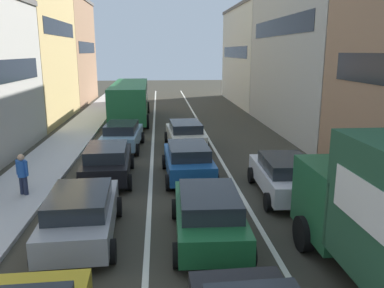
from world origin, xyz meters
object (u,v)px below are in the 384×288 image
object	(u,v)px
sedan_left_lane_third	(107,161)
sedan_right_lane_behind_truck	(285,175)
hatchback_centre_lane_third	(188,160)
coupe_centre_lane_fourth	(185,134)
pedestrian_near_kerb	(22,173)
sedan_centre_lane_second	(208,214)
sedan_left_lane_fourth	(122,135)
bus_mid_queue_primary	(130,98)
wagon_left_lane_second	(81,213)

from	to	relation	value
sedan_left_lane_third	sedan_right_lane_behind_truck	xyz separation A→B (m)	(6.75, -2.43, 0.00)
hatchback_centre_lane_third	sedan_left_lane_third	size ratio (longest dim) A/B	1.00
coupe_centre_lane_fourth	pedestrian_near_kerb	xyz separation A→B (m)	(-6.40, -7.05, 0.15)
sedan_centre_lane_second	coupe_centre_lane_fourth	xyz separation A→B (m)	(0.09, 10.86, 0.00)
sedan_left_lane_fourth	sedan_right_lane_behind_truck	bearing A→B (deg)	-135.83
hatchback_centre_lane_third	bus_mid_queue_primary	bearing A→B (deg)	11.37
hatchback_centre_lane_third	bus_mid_queue_primary	distance (m)	14.57
hatchback_centre_lane_third	bus_mid_queue_primary	world-z (taller)	bus_mid_queue_primary
bus_mid_queue_primary	pedestrian_near_kerb	xyz separation A→B (m)	(-2.82, -15.92, -0.81)
sedan_left_lane_third	coupe_centre_lane_fourth	xyz separation A→B (m)	(3.60, 5.20, 0.00)
sedan_centre_lane_second	hatchback_centre_lane_third	size ratio (longest dim) A/B	1.00
wagon_left_lane_second	sedan_centre_lane_second	bearing A→B (deg)	-97.48
sedan_left_lane_third	coupe_centre_lane_fourth	distance (m)	6.32
sedan_centre_lane_second	sedan_left_lane_fourth	size ratio (longest dim) A/B	0.99
sedan_centre_lane_second	sedan_left_lane_fourth	bearing A→B (deg)	18.79
sedan_left_lane_third	pedestrian_near_kerb	world-z (taller)	pedestrian_near_kerb
wagon_left_lane_second	sedan_right_lane_behind_truck	distance (m)	7.41
coupe_centre_lane_fourth	bus_mid_queue_primary	world-z (taller)	bus_mid_queue_primary
hatchback_centre_lane_third	sedan_left_lane_third	bearing A→B (deg)	86.83
wagon_left_lane_second	sedan_left_lane_third	xyz separation A→B (m)	(0.06, 5.34, 0.00)
bus_mid_queue_primary	sedan_centre_lane_second	bearing A→B (deg)	-170.97
wagon_left_lane_second	hatchback_centre_lane_third	bearing A→B (deg)	-35.41
hatchback_centre_lane_third	pedestrian_near_kerb	world-z (taller)	pedestrian_near_kerb
wagon_left_lane_second	hatchback_centre_lane_third	distance (m)	6.28
sedan_left_lane_fourth	sedan_right_lane_behind_truck	distance (m)	10.07
wagon_left_lane_second	sedan_left_lane_third	distance (m)	5.34
sedan_right_lane_behind_truck	pedestrian_near_kerb	xyz separation A→B (m)	(-9.55, 0.59, 0.15)
sedan_left_lane_fourth	pedestrian_near_kerb	size ratio (longest dim) A/B	2.65
coupe_centre_lane_fourth	pedestrian_near_kerb	world-z (taller)	pedestrian_near_kerb
bus_mid_queue_primary	sedan_left_lane_fourth	bearing A→B (deg)	179.90
hatchback_centre_lane_third	pedestrian_near_kerb	distance (m)	6.41
sedan_left_lane_fourth	pedestrian_near_kerb	distance (m)	7.63
sedan_left_lane_third	coupe_centre_lane_fourth	size ratio (longest dim) A/B	0.99
sedan_centre_lane_second	wagon_left_lane_second	bearing A→B (deg)	86.52
coupe_centre_lane_fourth	hatchback_centre_lane_third	bearing A→B (deg)	174.13
wagon_left_lane_second	sedan_right_lane_behind_truck	xyz separation A→B (m)	(6.82, 2.91, 0.00)
coupe_centre_lane_fourth	sedan_right_lane_behind_truck	size ratio (longest dim) A/B	1.01
sedan_centre_lane_second	bus_mid_queue_primary	bearing A→B (deg)	11.65
coupe_centre_lane_fourth	sedan_left_lane_fourth	xyz separation A→B (m)	(-3.44, -0.02, 0.00)
hatchback_centre_lane_third	bus_mid_queue_primary	size ratio (longest dim) A/B	0.41
wagon_left_lane_second	pedestrian_near_kerb	size ratio (longest dim) A/B	2.63
coupe_centre_lane_fourth	sedan_right_lane_behind_truck	bearing A→B (deg)	-160.80
coupe_centre_lane_fourth	sedan_left_lane_fourth	distance (m)	3.44
sedan_left_lane_third	sedan_right_lane_behind_truck	size ratio (longest dim) A/B	1.00
wagon_left_lane_second	pedestrian_near_kerb	world-z (taller)	pedestrian_near_kerb
hatchback_centre_lane_third	sedan_right_lane_behind_truck	size ratio (longest dim) A/B	1.00
coupe_centre_lane_fourth	sedan_right_lane_behind_truck	xyz separation A→B (m)	(3.16, -7.63, 0.00)
bus_mid_queue_primary	coupe_centre_lane_fourth	bearing A→B (deg)	-159.04
sedan_right_lane_behind_truck	pedestrian_near_kerb	distance (m)	9.57
wagon_left_lane_second	bus_mid_queue_primary	bearing A→B (deg)	-2.64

